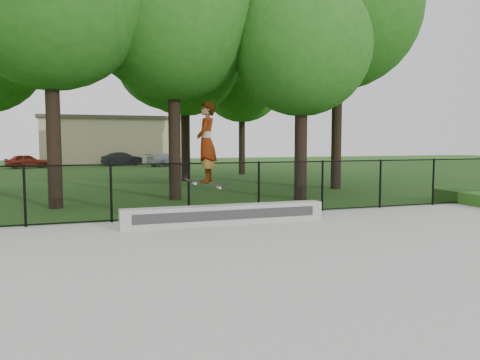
{
  "coord_description": "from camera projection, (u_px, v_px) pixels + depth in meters",
  "views": [
    {
      "loc": [
        -4.66,
        -6.28,
        2.13
      ],
      "look_at": [
        -1.13,
        4.2,
        1.2
      ],
      "focal_mm": 35.0,
      "sensor_mm": 36.0,
      "label": 1
    }
  ],
  "objects": [
    {
      "name": "car_b",
      "position": [
        122.0,
        159.0,
        40.29
      ],
      "size": [
        3.36,
        1.98,
        1.15
      ],
      "primitive_type": "imported",
      "rotation": [
        0.0,
        0.0,
        1.83
      ],
      "color": "black",
      "rests_on": "ground"
    },
    {
      "name": "grind_ledge",
      "position": [
        226.0,
        215.0,
        11.58
      ],
      "size": [
        5.12,
        0.4,
        0.48
      ],
      "primitive_type": "cube",
      "color": "#A7A6A2",
      "rests_on": "concrete_slab"
    },
    {
      "name": "ground",
      "position": [
        388.0,
        272.0,
        7.59
      ],
      "size": [
        100.0,
        100.0,
        0.0
      ],
      "primitive_type": "plane",
      "color": "#225517",
      "rests_on": "ground"
    },
    {
      "name": "car_c",
      "position": [
        168.0,
        160.0,
        39.34
      ],
      "size": [
        3.71,
        2.69,
        1.07
      ],
      "primitive_type": "imported",
      "rotation": [
        0.0,
        0.0,
        1.96
      ],
      "color": "#A4ADBA",
      "rests_on": "ground"
    },
    {
      "name": "skater_airborne",
      "position": [
        206.0,
        143.0,
        11.02
      ],
      "size": [
        0.83,
        0.82,
        2.06
      ],
      "color": "black",
      "rests_on": "ground"
    },
    {
      "name": "concrete_slab",
      "position": [
        388.0,
        270.0,
        7.59
      ],
      "size": [
        14.0,
        12.0,
        0.06
      ],
      "primitive_type": "cube",
      "color": "#A9A9A4",
      "rests_on": "ground"
    },
    {
      "name": "tree_row",
      "position": [
        219.0,
        36.0,
        19.96
      ],
      "size": [
        20.69,
        18.24,
        11.44
      ],
      "color": "black",
      "rests_on": "ground"
    },
    {
      "name": "distant_building",
      "position": [
        113.0,
        140.0,
        42.65
      ],
      "size": [
        12.4,
        6.4,
        4.3
      ],
      "color": "tan",
      "rests_on": "ground"
    },
    {
      "name": "chainlink_fence",
      "position": [
        259.0,
        188.0,
        13.09
      ],
      "size": [
        16.06,
        0.06,
        1.5
      ],
      "color": "black",
      "rests_on": "concrete_slab"
    },
    {
      "name": "car_a",
      "position": [
        27.0,
        161.0,
        36.4
      ],
      "size": [
        3.42,
        2.14,
        1.09
      ],
      "primitive_type": "imported",
      "rotation": [
        0.0,
        0.0,
        1.86
      ],
      "color": "maroon",
      "rests_on": "ground"
    }
  ]
}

